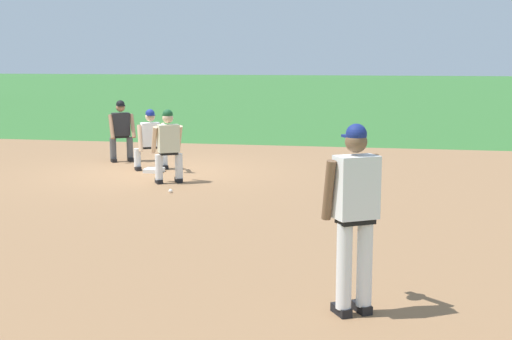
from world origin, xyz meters
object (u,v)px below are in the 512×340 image
object	(u,v)px
baseball	(171,191)
umpire	(121,128)
baserunner	(168,143)
first_base_bag	(154,170)
pitcher	(355,207)
first_baseman	(152,137)

from	to	relation	value
baseball	umpire	distance (m)	4.33
baseball	baserunner	bearing A→B (deg)	19.39
first_base_bag	baseball	size ratio (longest dim) A/B	5.14
baseball	baserunner	xyz separation A→B (m)	(0.99, 0.35, 0.76)
baserunner	baseball	bearing A→B (deg)	-160.61
baserunner	umpire	distance (m)	3.26
pitcher	first_baseman	xyz separation A→B (m)	(8.08, 4.85, -0.33)
first_baseman	baserunner	world-z (taller)	baserunner
baseball	pitcher	xyz separation A→B (m)	(-5.59, -3.65, 1.02)
pitcher	umpire	distance (m)	10.94
pitcher	first_baseman	bearing A→B (deg)	30.99
first_baseman	baserunner	xyz separation A→B (m)	(-1.51, -0.86, 0.06)
pitcher	first_baseman	world-z (taller)	pitcher
first_baseman	baseball	bearing A→B (deg)	-154.14
first_baseman	umpire	size ratio (longest dim) A/B	0.92
first_base_bag	baseball	distance (m)	2.43
baserunner	umpire	bearing A→B (deg)	37.83
baseball	umpire	bearing A→B (deg)	33.37
first_baseman	first_base_bag	bearing A→B (deg)	-156.28
first_base_bag	baseball	world-z (taller)	first_base_bag
baserunner	first_baseman	bearing A→B (deg)	29.77
baserunner	umpire	size ratio (longest dim) A/B	1.00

